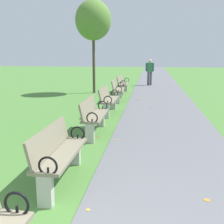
{
  "coord_description": "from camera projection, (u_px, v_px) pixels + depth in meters",
  "views": [
    {
      "loc": [
        0.9,
        -1.55,
        2.03
      ],
      "look_at": [
        -0.05,
        5.38,
        0.55
      ],
      "focal_mm": 44.94,
      "sensor_mm": 36.0,
      "label": 1
    }
  ],
  "objects": [
    {
      "name": "park_bench_4",
      "position": [
        108.0,
        99.0,
        9.51
      ],
      "size": [
        0.5,
        1.61,
        0.9
      ],
      "color": "gray",
      "rests_on": "ground"
    },
    {
      "name": "scattered_leaves",
      "position": [
        115.0,
        119.0,
        8.77
      ],
      "size": [
        3.91,
        17.33,
        0.02
      ],
      "color": "#BC842D",
      "rests_on": "ground"
    },
    {
      "name": "tree_2",
      "position": [
        93.0,
        21.0,
        13.75
      ],
      "size": [
        1.77,
        1.77,
        4.58
      ],
      "color": "#4C3D2D",
      "rests_on": "ground"
    },
    {
      "name": "park_bench_5",
      "position": [
        117.0,
        89.0,
        12.05
      ],
      "size": [
        0.55,
        1.62,
        0.9
      ],
      "color": "gray",
      "rests_on": "ground"
    },
    {
      "name": "park_bench_3",
      "position": [
        94.0,
        115.0,
        7.09
      ],
      "size": [
        0.49,
        1.61,
        0.9
      ],
      "color": "gray",
      "rests_on": "ground"
    },
    {
      "name": "paved_walkway",
      "position": [
        157.0,
        83.0,
        19.31
      ],
      "size": [
        2.7,
        44.0,
        0.02
      ],
      "primitive_type": "cube",
      "color": "slate",
      "rests_on": "ground"
    },
    {
      "name": "park_bench_6",
      "position": [
        123.0,
        84.0,
        14.31
      ],
      "size": [
        0.53,
        1.62,
        0.9
      ],
      "color": "gray",
      "rests_on": "ground"
    },
    {
      "name": "pedestrian_walking",
      "position": [
        150.0,
        71.0,
        17.58
      ],
      "size": [
        0.53,
        0.24,
        1.62
      ],
      "color": "#4C4C56",
      "rests_on": "paved_walkway"
    },
    {
      "name": "park_bench_2",
      "position": [
        59.0,
        153.0,
        4.41
      ],
      "size": [
        0.47,
        1.6,
        0.9
      ],
      "color": "gray",
      "rests_on": "ground"
    }
  ]
}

